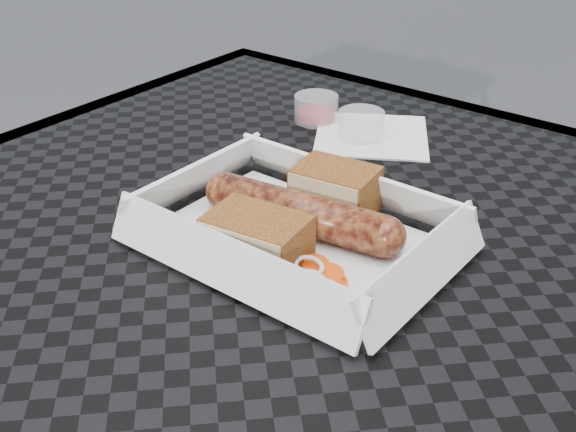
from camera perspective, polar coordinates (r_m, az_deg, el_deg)
name	(u,v)px	position (r m, az deg, el deg)	size (l,w,h in m)	color
patio_table	(290,325)	(0.63, 0.17, -8.64)	(0.80, 0.80, 0.74)	black
food_tray	(295,241)	(0.60, 0.59, -1.95)	(0.22, 0.15, 0.00)	white
bratwurst	(301,213)	(0.60, 1.01, 0.24)	(0.18, 0.06, 0.03)	brown
bread_near	(335,191)	(0.63, 3.75, 2.01)	(0.07, 0.05, 0.04)	brown
bread_far	(257,239)	(0.56, -2.45, -1.83)	(0.08, 0.05, 0.04)	brown
veg_garnish	(312,280)	(0.54, 1.92, -5.04)	(0.03, 0.03, 0.00)	#FB4B0A
napkin	(371,135)	(0.80, 6.62, 6.35)	(0.12, 0.12, 0.00)	white
condiment_cup_sauce	(316,108)	(0.83, 2.24, 8.49)	(0.05, 0.05, 0.03)	maroon
condiment_cup_empty	(361,125)	(0.79, 5.78, 7.18)	(0.05, 0.05, 0.03)	silver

